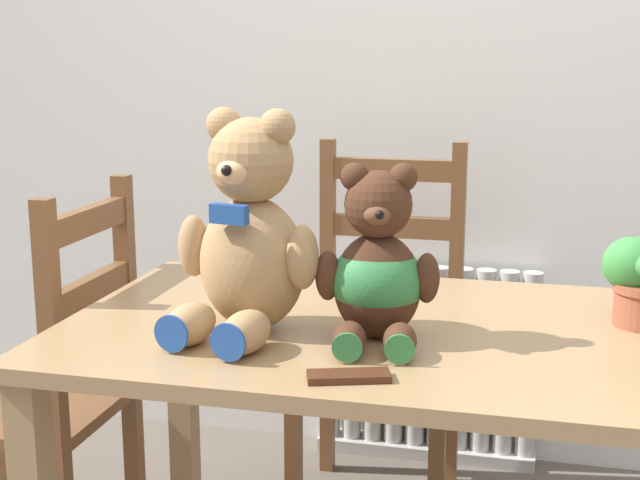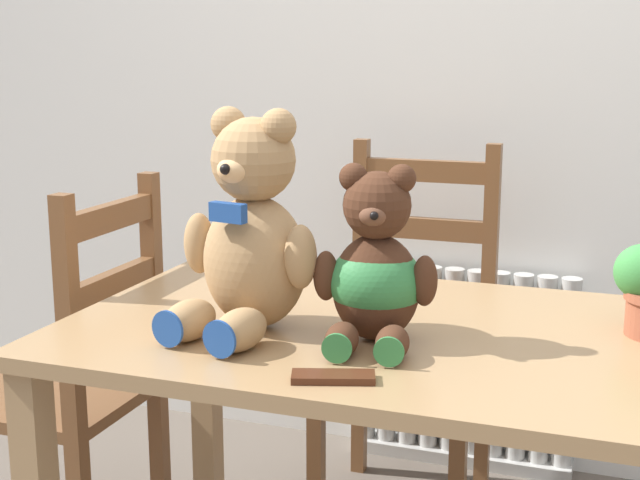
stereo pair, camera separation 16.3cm
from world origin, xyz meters
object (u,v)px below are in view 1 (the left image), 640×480
at_px(teddy_bear_left, 248,237).
at_px(chocolate_bar, 349,376).
at_px(wooden_chair_behind, 382,336).
at_px(wooden_chair_side, 45,397).
at_px(teddy_bear_right, 377,270).

xyz_separation_m(teddy_bear_left, chocolate_bar, (0.24, -0.21, -0.17)).
relative_size(wooden_chair_behind, teddy_bear_left, 2.44).
bearing_deg(chocolate_bar, wooden_chair_behind, 96.79).
xyz_separation_m(wooden_chair_behind, teddy_bear_left, (-0.12, -0.80, 0.44)).
relative_size(wooden_chair_side, teddy_bear_right, 3.00).
relative_size(wooden_chair_behind, wooden_chair_side, 1.05).
xyz_separation_m(wooden_chair_behind, chocolate_bar, (0.12, -1.01, 0.27)).
xyz_separation_m(teddy_bear_right, chocolate_bar, (-0.01, -0.22, -0.12)).
relative_size(wooden_chair_behind, teddy_bear_right, 3.15).
bearing_deg(wooden_chair_side, teddy_bear_right, -105.63).
distance_m(wooden_chair_behind, chocolate_bar, 1.05).
height_order(teddy_bear_left, chocolate_bar, teddy_bear_left).
bearing_deg(teddy_bear_left, chocolate_bar, 148.98).
height_order(wooden_chair_side, teddy_bear_right, teddy_bear_right).
bearing_deg(wooden_chair_side, teddy_bear_left, -112.02).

